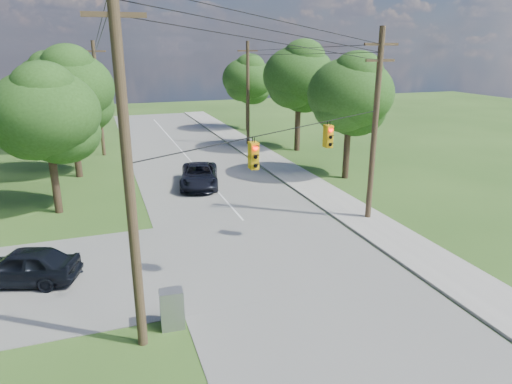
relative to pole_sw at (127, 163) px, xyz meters
name	(u,v)px	position (x,y,z in m)	size (l,w,h in m)	color
ground	(275,324)	(4.60, -0.40, -6.23)	(140.00, 140.00, 0.00)	#2B4D19
main_road	(276,257)	(6.60, 4.60, -6.21)	(10.00, 100.00, 0.03)	gray
sidewalk_east	(396,238)	(13.30, 4.60, -6.17)	(2.60, 100.00, 0.12)	#ADA9A2
pole_sw	(127,163)	(0.00, 0.00, 0.00)	(2.00, 0.32, 12.00)	#503B29
pole_ne	(375,124)	(13.50, 7.60, -0.76)	(2.00, 0.32, 10.50)	#503B29
pole_north_e	(248,93)	(13.50, 29.60, -1.10)	(2.00, 0.32, 10.00)	#503B29
pole_north_w	(98,98)	(-0.40, 29.60, -1.10)	(2.00, 0.32, 10.00)	#503B29
power_lines	(224,53)	(6.10, 11.14, 2.93)	(13.93, 29.62, 4.93)	black
traffic_signals	(294,144)	(7.15, 4.03, -0.73)	(4.91, 3.27, 1.05)	#EBB10D
tree_w_near	(46,113)	(-3.40, 14.60, -0.30)	(6.00, 6.00, 8.40)	#473423
tree_w_mid	(69,89)	(-2.40, 22.60, 0.35)	(6.40, 6.40, 9.22)	#473423
tree_w_far	(50,84)	(-4.40, 32.60, 0.02)	(6.00, 6.00, 8.73)	#473423
tree_e_near	(350,94)	(16.60, 15.60, 0.02)	(6.20, 6.20, 8.81)	#473423
tree_e_mid	(299,76)	(17.10, 25.60, 0.68)	(6.60, 6.60, 9.64)	#473423
tree_e_far	(247,79)	(16.10, 37.60, -0.31)	(5.80, 5.80, 8.32)	#473423
car_cross_dark	(22,266)	(-4.25, 5.78, -5.42)	(1.83, 4.56, 1.55)	black
car_main_north	(199,175)	(5.73, 17.10, -5.43)	(2.56, 5.56, 1.54)	black
control_cabinet	(172,309)	(1.10, 0.60, -5.50)	(0.81, 0.58, 1.46)	gray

